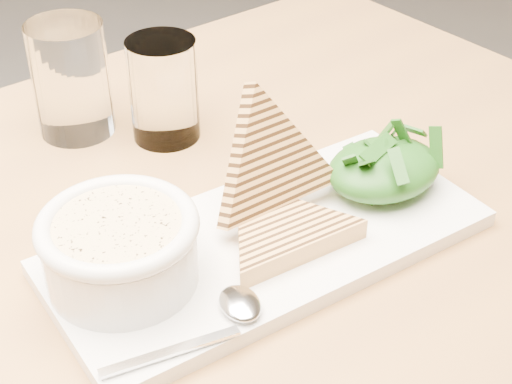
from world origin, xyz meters
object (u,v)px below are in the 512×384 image
soup_bowl (121,256)px  glass_far (164,90)px  table_top (122,329)px  platter (268,243)px  glass_near (71,79)px

soup_bowl → glass_far: size_ratio=1.11×
table_top → soup_bowl: size_ratio=10.23×
platter → soup_bowl: size_ratio=3.15×
platter → glass_far: 0.23m
glass_near → soup_bowl: bearing=-103.1°
table_top → glass_near: (0.08, 0.28, 0.08)m
table_top → platter: platter is taller
table_top → glass_near: size_ratio=10.16×
table_top → glass_near: bearing=75.1°
glass_near → table_top: bearing=-104.9°
soup_bowl → glass_near: size_ratio=0.99×
table_top → glass_far: (0.15, 0.22, 0.08)m
table_top → glass_near: glass_near is taller
glass_far → platter: bearing=-92.6°
platter → glass_far: (0.01, 0.22, 0.05)m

